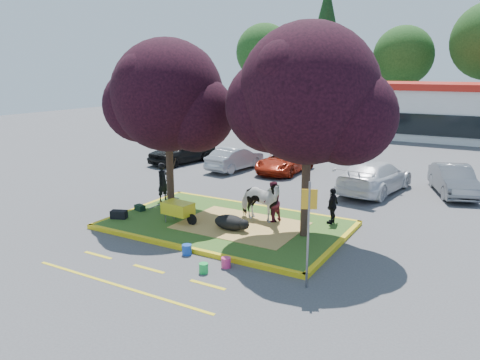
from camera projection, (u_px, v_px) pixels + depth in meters
The scene contains 32 objects.
ground at pixel (226, 227), 16.76m from camera, with size 90.00×90.00×0.00m, color #424244.
median_island at pixel (226, 225), 16.75m from camera, with size 8.00×5.00×0.15m, color #2E5219.
curb_near at pixel (183, 248), 14.57m from camera, with size 8.30×0.16×0.15m, color yellow.
curb_far at pixel (260, 207), 18.92m from camera, with size 8.30×0.16×0.15m, color yellow.
curb_left at pixel (140, 208), 18.73m from camera, with size 0.16×5.30×0.15m, color yellow.
curb_right at pixel (336, 246), 14.76m from camera, with size 0.16×5.30×0.15m, color yellow.
straw_bedding at pixel (241, 225), 16.44m from camera, with size 4.20×3.00×0.01m, color tan.
tree_purple_left at pixel (168, 101), 17.42m from camera, with size 5.06×4.20×6.51m.
tree_purple_right at pixel (309, 101), 14.44m from camera, with size 5.30×4.40×6.82m.
fire_lane_stripe_a at pixel (98, 255), 14.20m from camera, with size 1.10×0.12×0.01m, color yellow.
fire_lane_stripe_b at pixel (149, 269), 13.22m from camera, with size 1.10×0.12×0.01m, color yellow.
fire_lane_stripe_c at pixel (208, 285), 12.25m from camera, with size 1.10×0.12×0.01m, color yellow.
fire_lane_long at pixel (118, 285), 12.21m from camera, with size 6.00×0.10×0.01m, color yellow.
retail_building at pixel (423, 109), 38.85m from camera, with size 20.40×8.40×4.40m.
treeline at pixel (436, 46), 46.06m from camera, with size 46.58×7.80×14.63m.
cow at pixel (260, 201), 16.71m from camera, with size 0.83×1.81×1.53m, color silver.
calf at pixel (230, 222), 15.96m from camera, with size 1.18×0.67×0.51m, color black.
handler at pixel (163, 182), 19.22m from camera, with size 0.59×0.39×1.63m, color black.
visitor_a at pixel (272, 202), 16.71m from camera, with size 0.72×0.56×1.48m, color #4F1625.
visitor_b at pixel (333, 206), 16.54m from camera, with size 0.76×0.32×1.29m, color black.
wheelbarrow at pixel (178, 209), 16.66m from camera, with size 1.97×0.74×0.74m.
gear_bag_dark at pixel (119, 214), 17.20m from camera, with size 0.58×0.31×0.29m, color black.
gear_bag_green at pixel (140, 208), 18.16m from camera, with size 0.41×0.26×0.22m, color black.
sign_post at pixel (308, 222), 11.70m from camera, with size 0.37×0.19×2.83m.
bucket_green at pixel (204, 268), 12.95m from camera, with size 0.26×0.26×0.28m, color green.
bucket_pink at pixel (226, 262), 13.31m from camera, with size 0.27×0.27×0.29m, color #DF316F.
bucket_blue at pixel (187, 250), 14.22m from camera, with size 0.30×0.30×0.32m, color #1648B6.
car_black at pixel (182, 150), 28.00m from camera, with size 1.81×4.49×1.53m, color black.
car_silver at pixel (235, 159), 26.06m from camera, with size 1.35×3.86×1.27m, color #919398.
car_red at pixel (285, 161), 25.45m from camera, with size 1.99×4.31×1.20m, color #9A200C.
car_white at pixel (375, 176), 21.31m from camera, with size 2.07×5.10×1.48m, color white.
car_grey at pixel (454, 180), 20.92m from camera, with size 1.41×4.03×1.33m, color slate.
Camera 1 is at (8.37, -13.54, 5.52)m, focal length 35.00 mm.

